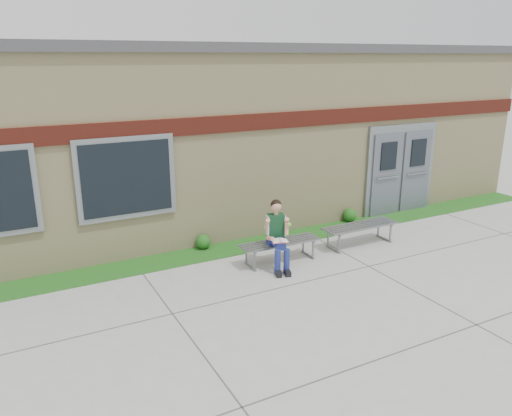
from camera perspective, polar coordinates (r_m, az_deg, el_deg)
ground at (r=9.10m, az=9.96°, el=-8.90°), size 80.00×80.00×0.00m
grass_strip at (r=11.08m, az=1.76°, el=-3.76°), size 16.00×0.80×0.02m
school_building at (r=13.54m, az=-5.34°, el=9.13°), size 16.20×6.22×4.20m
bench_left at (r=9.91m, az=2.77°, el=-4.37°), size 1.65×0.49×0.43m
bench_right at (r=11.00m, az=11.80°, el=-2.41°), size 1.75×0.49×0.45m
girl at (r=9.54m, az=2.49°, el=-2.96°), size 0.54×0.86×1.32m
shrub_mid at (r=10.62m, az=-6.05°, el=-3.83°), size 0.31×0.31×0.31m
shrub_east at (r=12.49m, az=10.68°, el=-0.78°), size 0.33×0.33×0.33m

